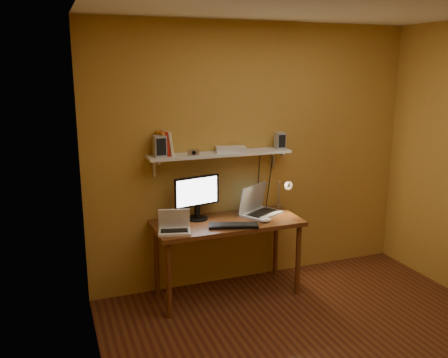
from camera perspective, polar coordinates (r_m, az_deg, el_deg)
name	(u,v)px	position (r m, az deg, el deg)	size (l,w,h in m)	color
room	(348,194)	(3.44, 14.69, -1.76)	(3.44, 3.24, 2.64)	#5E2F18
desk	(227,230)	(4.52, 0.40, -6.10)	(1.40, 0.60, 0.75)	brown
wall_shelf	(220,154)	(4.52, -0.47, 3.00)	(1.40, 0.25, 0.21)	white
monitor	(197,195)	(4.48, -3.25, -1.97)	(0.46, 0.23, 0.42)	black
laptop	(258,206)	(4.71, 4.08, -3.29)	(0.48, 0.44, 0.29)	#95969D
netbook	(174,226)	(4.22, -6.00, -5.60)	(0.32, 0.26, 0.21)	white
keyboard	(233,226)	(4.33, 1.14, -5.62)	(0.45, 0.15, 0.02)	black
mouse	(266,220)	(4.47, 5.09, -4.95)	(0.11, 0.07, 0.04)	white
desk_lamp	(284,190)	(4.81, 7.23, -1.36)	(0.09, 0.23, 0.38)	silver
speaker_left	(160,146)	(4.33, -7.72, 3.96)	(0.11, 0.11, 0.20)	#95969D
speaker_right	(280,140)	(4.77, 6.76, 4.62)	(0.09, 0.09, 0.16)	#95969D
books	(164,144)	(4.37, -7.19, 4.25)	(0.15, 0.16, 0.23)	#C57625
shelf_camera	(193,153)	(4.35, -3.71, 3.20)	(0.11, 0.05, 0.06)	silver
router	(231,149)	(4.55, 0.84, 3.59)	(0.29, 0.19, 0.05)	white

